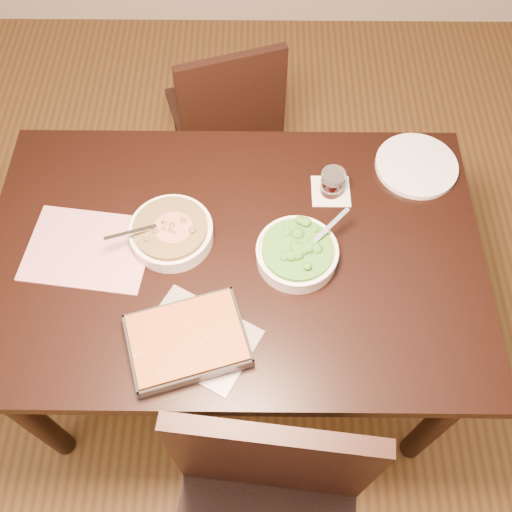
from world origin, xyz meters
TOP-DOWN VIEW (x-y plane):
  - ground at (0.00, 0.00)m, footprint 4.00×4.00m
  - table at (0.00, 0.00)m, footprint 1.40×0.90m
  - magazine_a at (-0.41, 0.00)m, footprint 0.37×0.29m
  - magazine_b at (-0.08, -0.26)m, footprint 0.34×0.31m
  - coaster at (0.28, 0.21)m, footprint 0.11×0.11m
  - stew_bowl at (-0.17, 0.04)m, footprint 0.25×0.24m
  - broccoli_bowl at (0.18, -0.02)m, footprint 0.23×0.23m
  - baking_dish at (-0.11, -0.28)m, footprint 0.34×0.29m
  - wine_tumbler at (0.28, 0.21)m, footprint 0.07×0.07m
  - dinner_plate at (0.55, 0.31)m, footprint 0.25×0.25m
  - chair_far at (-0.06, 0.79)m, footprint 0.50×0.50m

SIDE VIEW (x-z plane):
  - ground at x=0.00m, z-range 0.00..0.00m
  - chair_far at x=-0.06m, z-range 0.05..0.89m
  - table at x=0.00m, z-range 0.28..1.03m
  - coaster at x=0.28m, z-range 0.75..0.75m
  - magazine_b at x=-0.08m, z-range 0.75..0.76m
  - magazine_a at x=-0.41m, z-range 0.75..0.76m
  - dinner_plate at x=0.55m, z-range 0.75..0.77m
  - baking_dish at x=-0.11m, z-range 0.75..0.80m
  - broccoli_bowl at x=0.18m, z-range 0.74..0.83m
  - stew_bowl at x=-0.17m, z-range 0.74..0.83m
  - wine_tumbler at x=0.28m, z-range 0.75..0.84m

